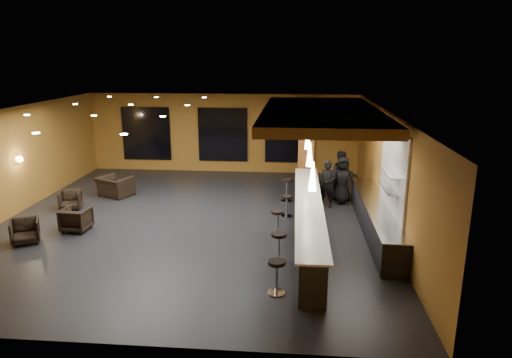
# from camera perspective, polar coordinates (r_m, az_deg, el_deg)

# --- Properties ---
(floor) EXTENTS (12.00, 13.00, 0.10)m
(floor) POSITION_cam_1_polar(r_m,az_deg,el_deg) (14.84, -7.92, -5.37)
(floor) COLOR black
(floor) RESTS_ON ground
(ceiling) EXTENTS (12.00, 13.00, 0.10)m
(ceiling) POSITION_cam_1_polar(r_m,az_deg,el_deg) (13.99, -8.46, 8.57)
(ceiling) COLOR black
(wall_back) EXTENTS (12.00, 0.10, 3.50)m
(wall_back) POSITION_cam_1_polar(r_m,az_deg,el_deg) (20.61, -4.13, 5.74)
(wall_back) COLOR #A86F25
(wall_back) RESTS_ON floor
(wall_front) EXTENTS (12.00, 0.10, 3.50)m
(wall_front) POSITION_cam_1_polar(r_m,az_deg,el_deg) (8.39, -18.26, -9.36)
(wall_front) COLOR #A86F25
(wall_front) RESTS_ON floor
(wall_left) EXTENTS (0.10, 13.00, 3.50)m
(wall_left) POSITION_cam_1_polar(r_m,az_deg,el_deg) (16.73, -28.82, 1.66)
(wall_left) COLOR #A86F25
(wall_left) RESTS_ON floor
(wall_right) EXTENTS (0.10, 13.00, 3.50)m
(wall_right) POSITION_cam_1_polar(r_m,az_deg,el_deg) (14.23, 16.29, 0.86)
(wall_right) COLOR #A86F25
(wall_right) RESTS_ON floor
(wood_soffit) EXTENTS (3.60, 8.00, 0.28)m
(wood_soffit) POSITION_cam_1_polar(r_m,az_deg,el_deg) (14.66, 8.06, 8.13)
(wood_soffit) COLOR #98642C
(wood_soffit) RESTS_ON ceiling
(window_left) EXTENTS (2.20, 0.06, 2.40)m
(window_left) POSITION_cam_1_polar(r_m,az_deg,el_deg) (21.34, -13.54, 5.54)
(window_left) COLOR black
(window_left) RESTS_ON wall_back
(window_center) EXTENTS (2.20, 0.06, 2.40)m
(window_center) POSITION_cam_1_polar(r_m,az_deg,el_deg) (20.51, -4.18, 5.55)
(window_center) COLOR black
(window_center) RESTS_ON wall_back
(window_right) EXTENTS (2.20, 0.06, 2.40)m
(window_right) POSITION_cam_1_polar(r_m,az_deg,el_deg) (20.26, 4.27, 5.43)
(window_right) COLOR black
(window_right) RESTS_ON wall_back
(tile_backsplash) EXTENTS (0.06, 3.20, 2.40)m
(tile_backsplash) POSITION_cam_1_polar(r_m,az_deg,el_deg) (13.21, 16.80, 0.84)
(tile_backsplash) COLOR white
(tile_backsplash) RESTS_ON wall_right
(bar_counter) EXTENTS (0.60, 8.00, 1.00)m
(bar_counter) POSITION_cam_1_polar(r_m,az_deg,el_deg) (13.37, 6.54, -5.16)
(bar_counter) COLOR black
(bar_counter) RESTS_ON floor
(bar_top) EXTENTS (0.78, 8.10, 0.05)m
(bar_top) POSITION_cam_1_polar(r_m,az_deg,el_deg) (13.19, 6.61, -3.02)
(bar_top) COLOR white
(bar_top) RESTS_ON bar_counter
(prep_counter) EXTENTS (0.70, 6.00, 0.86)m
(prep_counter) POSITION_cam_1_polar(r_m,az_deg,el_deg) (14.07, 14.68, -4.82)
(prep_counter) COLOR black
(prep_counter) RESTS_ON floor
(prep_top) EXTENTS (0.72, 6.00, 0.03)m
(prep_top) POSITION_cam_1_polar(r_m,az_deg,el_deg) (13.92, 14.80, -3.06)
(prep_top) COLOR silver
(prep_top) RESTS_ON prep_counter
(wall_shelf_lower) EXTENTS (0.30, 1.50, 0.03)m
(wall_shelf_lower) POSITION_cam_1_polar(r_m,az_deg,el_deg) (13.09, 16.24, -1.05)
(wall_shelf_lower) COLOR silver
(wall_shelf_lower) RESTS_ON wall_right
(wall_shelf_upper) EXTENTS (0.30, 1.50, 0.03)m
(wall_shelf_upper) POSITION_cam_1_polar(r_m,az_deg,el_deg) (12.98, 16.39, 0.86)
(wall_shelf_upper) COLOR silver
(wall_shelf_upper) RESTS_ON wall_right
(column) EXTENTS (0.60, 0.60, 3.50)m
(column) POSITION_cam_1_polar(r_m,az_deg,el_deg) (17.47, 6.29, 3.97)
(column) COLOR brown
(column) RESTS_ON floor
(wall_sconce) EXTENTS (0.22, 0.22, 0.22)m
(wall_sconce) POSITION_cam_1_polar(r_m,az_deg,el_deg) (17.04, -27.46, 2.22)
(wall_sconce) COLOR #FFE5B2
(wall_sconce) RESTS_ON wall_left
(pendant_0) EXTENTS (0.20, 0.20, 0.70)m
(pendant_0) POSITION_cam_1_polar(r_m,az_deg,el_deg) (10.90, 7.09, 0.32)
(pendant_0) COLOR white
(pendant_0) RESTS_ON wood_soffit
(pendant_1) EXTENTS (0.20, 0.20, 0.70)m
(pendant_1) POSITION_cam_1_polar(r_m,az_deg,el_deg) (13.33, 6.72, 3.07)
(pendant_1) COLOR white
(pendant_1) RESTS_ON wood_soffit
(pendant_2) EXTENTS (0.20, 0.20, 0.70)m
(pendant_2) POSITION_cam_1_polar(r_m,az_deg,el_deg) (15.78, 6.47, 4.97)
(pendant_2) COLOR white
(pendant_2) RESTS_ON wood_soffit
(staff_a) EXTENTS (0.69, 0.56, 1.64)m
(staff_a) POSITION_cam_1_polar(r_m,az_deg,el_deg) (15.98, 8.90, -0.62)
(staff_a) COLOR black
(staff_a) RESTS_ON floor
(staff_b) EXTENTS (1.07, 0.94, 1.85)m
(staff_b) POSITION_cam_1_polar(r_m,az_deg,el_deg) (16.62, 10.69, 0.29)
(staff_b) COLOR black
(staff_b) RESTS_ON floor
(staff_c) EXTENTS (0.86, 0.59, 1.70)m
(staff_c) POSITION_cam_1_polar(r_m,az_deg,el_deg) (16.41, 10.79, -0.17)
(staff_c) COLOR black
(staff_c) RESTS_ON floor
(armchair_a) EXTENTS (1.00, 1.01, 0.69)m
(armchair_a) POSITION_cam_1_polar(r_m,az_deg,el_deg) (14.47, -26.91, -5.83)
(armchair_a) COLOR black
(armchair_a) RESTS_ON floor
(armchair_b) EXTENTS (0.81, 0.83, 0.71)m
(armchair_b) POSITION_cam_1_polar(r_m,az_deg,el_deg) (14.81, -21.55, -4.70)
(armchair_b) COLOR black
(armchair_b) RESTS_ON floor
(armchair_c) EXTENTS (0.86, 0.87, 0.64)m
(armchair_c) POSITION_cam_1_polar(r_m,az_deg,el_deg) (16.94, -22.19, -2.44)
(armchair_c) COLOR black
(armchair_c) RESTS_ON floor
(armchair_d) EXTENTS (1.46, 1.38, 0.75)m
(armchair_d) POSITION_cam_1_polar(r_m,az_deg,el_deg) (17.90, -17.21, -0.89)
(armchair_d) COLOR black
(armchair_d) RESTS_ON floor
(bar_stool_0) EXTENTS (0.40, 0.40, 0.79)m
(bar_stool_0) POSITION_cam_1_polar(r_m,az_deg,el_deg) (10.26, 2.58, -11.62)
(bar_stool_0) COLOR silver
(bar_stool_0) RESTS_ON floor
(bar_stool_1) EXTENTS (0.40, 0.40, 0.79)m
(bar_stool_1) POSITION_cam_1_polar(r_m,az_deg,el_deg) (11.71, 2.86, -8.08)
(bar_stool_1) COLOR silver
(bar_stool_1) RESTS_ON floor
(bar_stool_2) EXTENTS (0.38, 0.38, 0.76)m
(bar_stool_2) POSITION_cam_1_polar(r_m,az_deg,el_deg) (13.40, 2.70, -5.09)
(bar_stool_2) COLOR silver
(bar_stool_2) RESTS_ON floor
(bar_stool_3) EXTENTS (0.36, 0.36, 0.72)m
(bar_stool_3) POSITION_cam_1_polar(r_m,az_deg,el_deg) (14.93, 3.88, -3.05)
(bar_stool_3) COLOR silver
(bar_stool_3) RESTS_ON floor
(bar_stool_4) EXTENTS (0.42, 0.42, 0.84)m
(bar_stool_4) POSITION_cam_1_polar(r_m,az_deg,el_deg) (16.45, 3.89, -1.04)
(bar_stool_4) COLOR silver
(bar_stool_4) RESTS_ON floor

